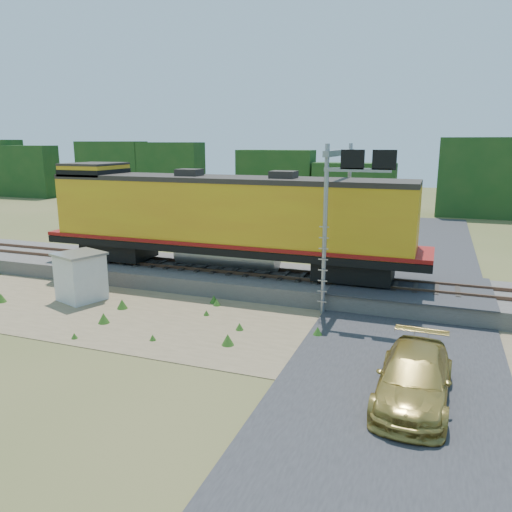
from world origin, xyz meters
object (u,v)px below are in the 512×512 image
at_px(shed, 81,276).
at_px(car, 414,378).
at_px(locomotive, 221,217).
at_px(signal_gantry, 344,185).

distance_m(shed, car, 15.95).
distance_m(locomotive, car, 14.11).
xyz_separation_m(locomotive, signal_gantry, (6.44, -0.67, 1.90)).
relative_size(shed, car, 0.50).
distance_m(shed, signal_gantry, 12.99).
bearing_deg(signal_gantry, shed, -160.13).
height_order(signal_gantry, car, signal_gantry).
bearing_deg(shed, car, 3.15).
height_order(shed, signal_gantry, signal_gantry).
relative_size(shed, signal_gantry, 0.34).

